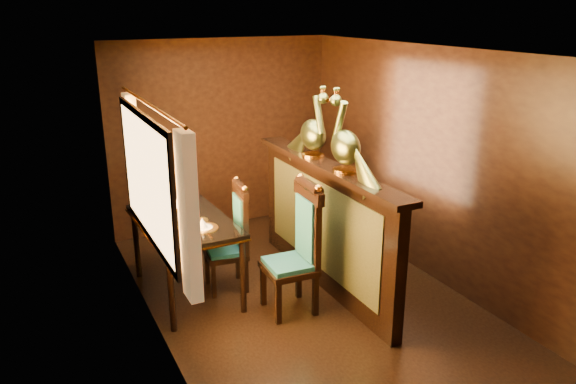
{
  "coord_description": "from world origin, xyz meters",
  "views": [
    {
      "loc": [
        -2.45,
        -4.43,
        2.87
      ],
      "look_at": [
        -0.09,
        0.33,
        1.11
      ],
      "focal_mm": 35.0,
      "sensor_mm": 36.0,
      "label": 1
    }
  ],
  "objects_px": {
    "peacock_left": "(346,132)",
    "peacock_right": "(313,121)",
    "dining_table": "(184,226)",
    "chair_left": "(301,243)",
    "chair_right": "(235,233)"
  },
  "relations": [
    {
      "from": "chair_left",
      "to": "chair_right",
      "type": "height_order",
      "value": "chair_left"
    },
    {
      "from": "dining_table",
      "to": "peacock_right",
      "type": "bearing_deg",
      "value": -9.96
    },
    {
      "from": "chair_left",
      "to": "peacock_left",
      "type": "xyz_separation_m",
      "value": [
        0.45,
        -0.04,
        1.06
      ]
    },
    {
      "from": "chair_right",
      "to": "chair_left",
      "type": "bearing_deg",
      "value": -52.64
    },
    {
      "from": "peacock_left",
      "to": "peacock_right",
      "type": "xyz_separation_m",
      "value": [
        0.0,
        0.64,
        -0.01
      ]
    },
    {
      "from": "peacock_right",
      "to": "chair_right",
      "type": "bearing_deg",
      "value": 173.27
    },
    {
      "from": "peacock_left",
      "to": "chair_right",
      "type": "bearing_deg",
      "value": 139.43
    },
    {
      "from": "dining_table",
      "to": "peacock_left",
      "type": "height_order",
      "value": "peacock_left"
    },
    {
      "from": "dining_table",
      "to": "chair_right",
      "type": "relative_size",
      "value": 1.22
    },
    {
      "from": "chair_left",
      "to": "peacock_right",
      "type": "distance_m",
      "value": 1.29
    },
    {
      "from": "dining_table",
      "to": "peacock_right",
      "type": "relative_size",
      "value": 1.87
    },
    {
      "from": "chair_left",
      "to": "chair_right",
      "type": "bearing_deg",
      "value": 122.89
    },
    {
      "from": "dining_table",
      "to": "peacock_right",
      "type": "height_order",
      "value": "peacock_right"
    },
    {
      "from": "dining_table",
      "to": "chair_left",
      "type": "distance_m",
      "value": 1.22
    },
    {
      "from": "peacock_right",
      "to": "chair_left",
      "type": "bearing_deg",
      "value": -127.01
    }
  ]
}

